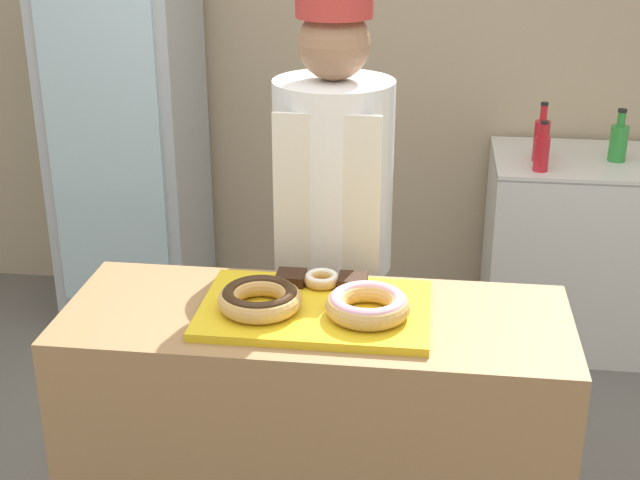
{
  "coord_description": "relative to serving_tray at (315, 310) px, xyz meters",
  "views": [
    {
      "loc": [
        0.29,
        -2.19,
        2.07
      ],
      "look_at": [
        0.0,
        0.1,
        1.12
      ],
      "focal_mm": 50.0,
      "sensor_mm": 36.0,
      "label": 1
    }
  ],
  "objects": [
    {
      "name": "wall_back",
      "position": [
        0.0,
        2.13,
        0.4
      ],
      "size": [
        8.0,
        0.06,
        2.7
      ],
      "color": "tan",
      "rests_on": "ground_plane"
    },
    {
      "name": "display_counter",
      "position": [
        0.0,
        0.0,
        -0.48
      ],
      "size": [
        1.42,
        0.54,
        0.94
      ],
      "color": "#997047",
      "rests_on": "ground_plane"
    },
    {
      "name": "serving_tray",
      "position": [
        0.0,
        0.0,
        0.0
      ],
      "size": [
        0.63,
        0.42,
        0.02
      ],
      "color": "yellow",
      "rests_on": "display_counter"
    },
    {
      "name": "donut_chocolate_glaze",
      "position": [
        -0.15,
        -0.04,
        0.05
      ],
      "size": [
        0.23,
        0.23,
        0.06
      ],
      "color": "tan",
      "rests_on": "serving_tray"
    },
    {
      "name": "donut_light_glaze",
      "position": [
        0.15,
        -0.04,
        0.05
      ],
      "size": [
        0.23,
        0.23,
        0.06
      ],
      "color": "tan",
      "rests_on": "serving_tray"
    },
    {
      "name": "donut_mini_center",
      "position": [
        0.0,
        0.14,
        0.03
      ],
      "size": [
        0.11,
        0.11,
        0.03
      ],
      "color": "tan",
      "rests_on": "serving_tray"
    },
    {
      "name": "brownie_back_left",
      "position": [
        -0.09,
        0.14,
        0.03
      ],
      "size": [
        0.08,
        0.08,
        0.03
      ],
      "color": "black",
      "rests_on": "serving_tray"
    },
    {
      "name": "brownie_back_right",
      "position": [
        0.09,
        0.14,
        0.03
      ],
      "size": [
        0.08,
        0.08,
        0.03
      ],
      "color": "black",
      "rests_on": "serving_tray"
    },
    {
      "name": "baker_person",
      "position": [
        -0.02,
        0.56,
        -0.03
      ],
      "size": [
        0.39,
        0.39,
        1.74
      ],
      "color": "#4C4C51",
      "rests_on": "ground_plane"
    },
    {
      "name": "beverage_fridge",
      "position": [
        -1.13,
        1.75,
        -0.07
      ],
      "size": [
        0.63,
        0.63,
        1.77
      ],
      "color": "#ADB2B7",
      "rests_on": "ground_plane"
    },
    {
      "name": "chest_freezer",
      "position": [
        1.03,
        1.75,
        -0.5
      ],
      "size": [
        0.9,
        0.63,
        0.9
      ],
      "color": "silver",
      "rests_on": "ground_plane"
    },
    {
      "name": "bottle_green",
      "position": [
        1.11,
        1.73,
        0.03
      ],
      "size": [
        0.08,
        0.08,
        0.23
      ],
      "color": "#2D8C38",
      "rests_on": "chest_freezer"
    },
    {
      "name": "bottle_red",
      "position": [
        0.78,
        1.69,
        0.05
      ],
      "size": [
        0.07,
        0.07,
        0.26
      ],
      "color": "red",
      "rests_on": "chest_freezer"
    },
    {
      "name": "bottle_red_b",
      "position": [
        0.76,
        1.54,
        0.03
      ],
      "size": [
        0.06,
        0.06,
        0.22
      ],
      "color": "red",
      "rests_on": "chest_freezer"
    }
  ]
}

